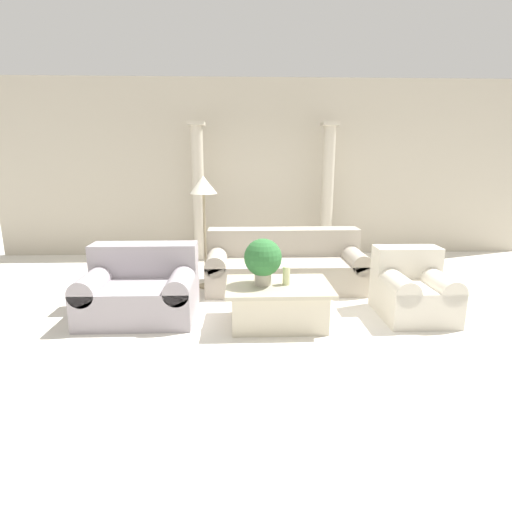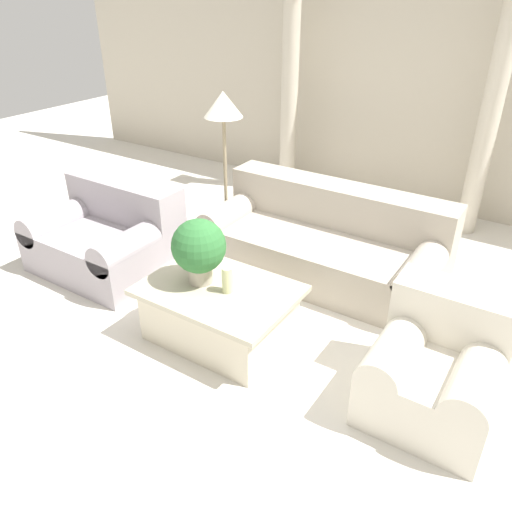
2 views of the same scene
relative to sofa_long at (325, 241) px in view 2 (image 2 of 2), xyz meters
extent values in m
plane|color=silver|center=(-0.13, -0.85, -0.32)|extent=(16.00, 16.00, 0.00)
cube|color=beige|center=(-0.13, 2.11, 1.28)|extent=(10.00, 0.06, 3.20)
cube|color=#ADA393|center=(0.00, -0.07, -0.11)|extent=(2.20, 0.99, 0.41)
cube|color=#ADA393|center=(0.00, 0.25, 0.29)|extent=(2.20, 0.35, 0.38)
cylinder|color=#ADA393|center=(-0.96, -0.07, 0.11)|extent=(0.28, 0.99, 0.28)
cylinder|color=#ADA393|center=(0.96, -0.07, 0.11)|extent=(0.28, 0.99, 0.28)
cube|color=#A1989F|center=(-1.79, -1.08, -0.11)|extent=(1.25, 0.99, 0.41)
cube|color=#A1989F|center=(-1.79, -0.76, 0.29)|extent=(1.25, 0.35, 0.38)
cylinder|color=#A1989F|center=(-2.28, -1.08, 0.11)|extent=(0.28, 0.99, 0.28)
cylinder|color=#A1989F|center=(-1.30, -1.08, 0.11)|extent=(0.28, 0.99, 0.28)
cube|color=beige|center=(-0.22, -1.35, -0.11)|extent=(1.00, 0.72, 0.41)
cube|color=#BCB398|center=(-0.22, -1.35, 0.11)|extent=(1.14, 0.82, 0.04)
cylinder|color=#B2A893|center=(-0.39, -1.35, 0.20)|extent=(0.18, 0.18, 0.13)
sphere|color=#2D6B33|center=(-0.39, -1.35, 0.44)|extent=(0.41, 0.41, 0.41)
cylinder|color=beige|center=(-0.13, -1.35, 0.23)|extent=(0.08, 0.08, 0.20)
cylinder|color=gray|center=(-1.13, -0.01, -0.30)|extent=(0.22, 0.22, 0.03)
cylinder|color=gray|center=(-1.13, -0.01, 0.36)|extent=(0.04, 0.04, 1.30)
cone|color=silver|center=(-1.13, -0.01, 1.13)|extent=(0.37, 0.37, 0.24)
cylinder|color=beige|center=(-1.37, 1.67, 0.85)|extent=(0.21, 0.21, 2.35)
cylinder|color=beige|center=(0.93, 1.67, 0.85)|extent=(0.21, 0.21, 2.35)
cube|color=beige|center=(1.36, -1.20, -0.12)|extent=(0.77, 0.87, 0.41)
cube|color=beige|center=(1.36, -0.92, 0.27)|extent=(0.77, 0.30, 0.36)
cylinder|color=beige|center=(1.12, -1.20, 0.08)|extent=(0.28, 0.87, 0.28)
cylinder|color=beige|center=(1.61, -1.20, 0.08)|extent=(0.28, 0.87, 0.28)
camera|label=1|loc=(-0.62, -5.49, 1.45)|focal=28.00mm
camera|label=2|loc=(1.73, -3.82, 2.14)|focal=35.00mm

